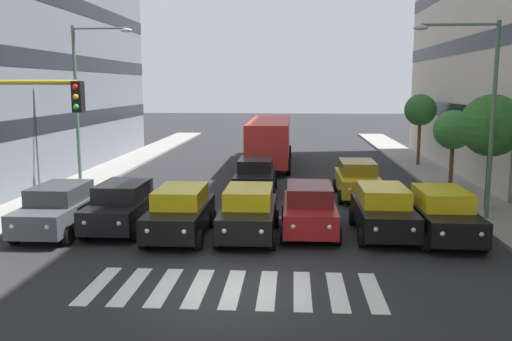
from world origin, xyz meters
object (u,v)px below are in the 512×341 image
(car_0, at_px, (442,214))
(street_tree_2, at_px, (453,130))
(car_4, at_px, (180,212))
(car_6, at_px, (59,208))
(street_tree_3, at_px, (420,110))
(car_2, at_px, (309,208))
(street_lamp_right, at_px, (85,91))
(bus_behind_traffic, at_px, (270,138))
(street_lamp_left, at_px, (480,99))
(car_row2_1, at_px, (357,179))
(car_3, at_px, (249,212))
(street_tree_1, at_px, (492,126))
(car_5, at_px, (123,206))
(car_row2_0, at_px, (255,176))
(car_1, at_px, (383,211))

(car_0, bearing_deg, street_tree_2, -107.22)
(car_4, xyz_separation_m, street_tree_2, (-11.87, -9.60, 2.13))
(car_6, xyz_separation_m, street_tree_3, (-16.38, -17.07, 2.76))
(car_2, height_order, street_lamp_right, street_lamp_right)
(bus_behind_traffic, xyz_separation_m, street_lamp_left, (-8.51, 14.30, 2.85))
(car_row2_1, bearing_deg, street_lamp_right, -2.81)
(car_row2_1, distance_m, street_lamp_left, 6.99)
(car_3, xyz_separation_m, bus_behind_traffic, (0.00, -17.06, 0.97))
(street_tree_2, relative_size, street_tree_3, 0.85)
(street_tree_1, relative_size, street_tree_2, 1.22)
(car_3, relative_size, car_5, 1.00)
(car_5, height_order, car_row2_1, same)
(car_row2_0, height_order, street_lamp_left, street_lamp_left)
(car_2, bearing_deg, street_tree_1, -153.37)
(car_4, relative_size, street_tree_1, 0.94)
(car_0, distance_m, street_tree_1, 5.89)
(car_6, distance_m, car_row2_1, 13.33)
(car_4, distance_m, car_5, 2.46)
(car_4, relative_size, car_row2_0, 1.00)
(car_1, height_order, street_tree_1, street_tree_1)
(car_2, height_order, street_tree_3, street_tree_3)
(car_row2_0, bearing_deg, car_6, 49.22)
(car_3, relative_size, street_tree_1, 0.94)
(car_row2_0, xyz_separation_m, street_tree_3, (-9.88, -9.53, 2.76))
(street_lamp_right, xyz_separation_m, street_tree_1, (-18.19, 3.28, -1.33))
(street_tree_3, bearing_deg, street_tree_2, 89.34)
(car_0, height_order, car_3, same)
(street_lamp_right, bearing_deg, bus_behind_traffic, -132.64)
(car_6, bearing_deg, car_5, -163.89)
(car_row2_0, relative_size, street_tree_2, 1.15)
(car_6, distance_m, car_row2_0, 9.96)
(car_row2_1, bearing_deg, street_tree_2, -154.45)
(street_lamp_left, relative_size, street_tree_2, 1.93)
(car_row2_0, relative_size, car_row2_1, 1.00)
(car_5, height_order, car_row2_0, same)
(street_lamp_left, distance_m, street_tree_1, 2.28)
(car_3, bearing_deg, car_5, -8.34)
(car_row2_0, bearing_deg, car_5, 57.65)
(street_lamp_left, bearing_deg, car_2, 17.98)
(car_0, bearing_deg, car_6, 0.23)
(street_lamp_left, bearing_deg, car_6, 9.97)
(car_3, height_order, car_row2_1, same)
(car_0, xyz_separation_m, street_tree_1, (-2.97, -4.30, 2.71))
(car_4, height_order, car_row2_0, same)
(street_tree_3, bearing_deg, car_2, 65.58)
(bus_behind_traffic, bearing_deg, car_row2_1, 114.48)
(street_lamp_right, bearing_deg, car_3, 138.11)
(street_tree_2, distance_m, street_tree_3, 7.74)
(car_1, relative_size, street_lamp_left, 0.60)
(car_0, bearing_deg, street_tree_3, -99.91)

